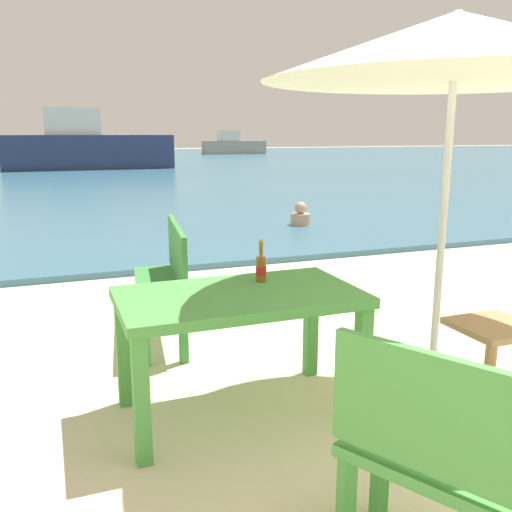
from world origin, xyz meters
TOP-DOWN VIEW (x-y plane):
  - sea_water at (0.00, 30.00)m, footprint 120.00×50.00m
  - picnic_table_green at (-1.38, 1.45)m, footprint 1.40×0.80m
  - beer_bottle_amber at (-1.17, 1.63)m, footprint 0.07×0.07m
  - patio_umbrella at (-0.27, 1.06)m, footprint 2.10×2.10m
  - side_table_wood at (0.09, 0.98)m, footprint 0.44×0.44m
  - bench_green_left at (-1.03, -0.24)m, footprint 0.89×1.23m
  - bench_green_right at (-1.52, 2.86)m, footprint 0.51×1.24m
  - swimmer_person at (1.76, 7.28)m, footprint 0.34×0.34m
  - boat_barge at (-0.57, 24.81)m, footprint 7.29×1.99m
  - boat_sailboat at (11.39, 40.06)m, footprint 4.86×1.33m

SIDE VIEW (x-z plane):
  - sea_water at x=0.00m, z-range 0.00..0.08m
  - swimmer_person at x=1.76m, z-range 0.03..0.44m
  - side_table_wood at x=0.09m, z-range 0.08..0.62m
  - bench_green_left at x=-1.03m, z-range 0.07..1.02m
  - bench_green_right at x=-1.52m, z-range 0.07..1.02m
  - picnic_table_green at x=-1.38m, z-range 0.27..1.03m
  - boat_sailboat at x=11.39m, z-range -0.17..1.60m
  - beer_bottle_amber at x=-1.17m, z-range 0.72..0.99m
  - boat_barge at x=-0.57m, z-range -0.29..2.36m
  - patio_umbrella at x=-0.27m, z-range 0.97..3.27m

